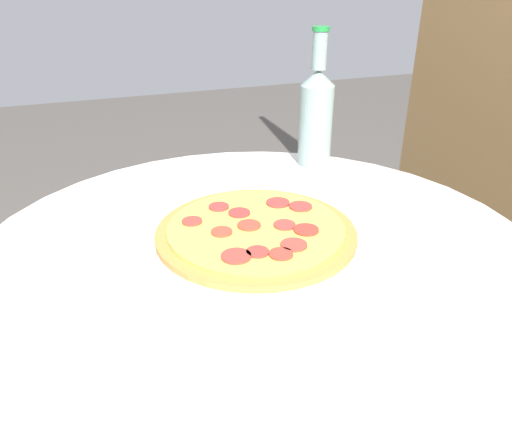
{
  "coord_description": "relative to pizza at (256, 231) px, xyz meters",
  "views": [
    {
      "loc": [
        0.61,
        -0.23,
        1.06
      ],
      "look_at": [
        -0.03,
        0.01,
        0.7
      ],
      "focal_mm": 35.0,
      "sensor_mm": 36.0,
      "label": 1
    }
  ],
  "objects": [
    {
      "name": "beer_bottle",
      "position": [
        -0.26,
        0.23,
        0.1
      ],
      "size": [
        0.07,
        0.07,
        0.27
      ],
      "color": "gray",
      "rests_on": "table"
    },
    {
      "name": "table",
      "position": [
        0.03,
        -0.01,
        -0.21
      ],
      "size": [
        0.86,
        0.86,
        0.68
      ],
      "color": "silver",
      "rests_on": "ground_plane"
    },
    {
      "name": "pizza",
      "position": [
        0.0,
        0.0,
        0.0
      ],
      "size": [
        0.31,
        0.31,
        0.02
      ],
      "color": "#B77F3D",
      "rests_on": "table"
    }
  ]
}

